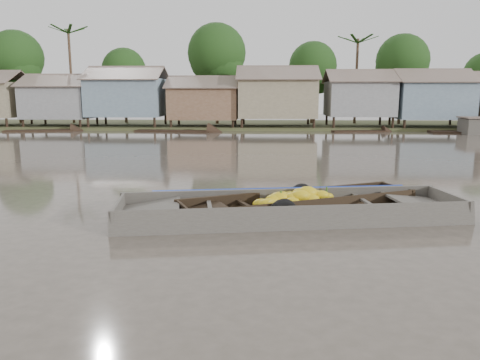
{
  "coord_description": "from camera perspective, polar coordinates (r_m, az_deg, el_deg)",
  "views": [
    {
      "loc": [
        0.98,
        -11.44,
        3.05
      ],
      "look_at": [
        0.48,
        0.68,
        0.8
      ],
      "focal_mm": 35.0,
      "sensor_mm": 36.0,
      "label": 1
    }
  ],
  "objects": [
    {
      "name": "riverbank",
      "position": [
        43.35,
        5.14,
        10.5
      ],
      "size": [
        120.0,
        12.47,
        10.22
      ],
      "color": "#384723",
      "rests_on": "ground"
    },
    {
      "name": "banana_boat",
      "position": [
        12.25,
        6.95,
        -3.06
      ],
      "size": [
        6.45,
        4.04,
        0.87
      ],
      "rotation": [
        0.0,
        0.0,
        0.43
      ],
      "color": "black",
      "rests_on": "ground"
    },
    {
      "name": "viewer_boat",
      "position": [
        11.72,
        6.13,
        -4.23
      ],
      "size": [
        8.69,
        3.47,
        0.68
      ],
      "rotation": [
        0.0,
        0.0,
        0.15
      ],
      "color": "#44403A",
      "rests_on": "ground"
    },
    {
      "name": "ground",
      "position": [
        11.88,
        -2.47,
        -4.38
      ],
      "size": [
        120.0,
        120.0,
        0.0
      ],
      "primitive_type": "plane",
      "color": "#4D453B",
      "rests_on": "ground"
    },
    {
      "name": "distant_boats",
      "position": [
        37.85,
        20.83,
        5.54
      ],
      "size": [
        45.5,
        15.07,
        1.38
      ],
      "color": "black",
      "rests_on": "ground"
    }
  ]
}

